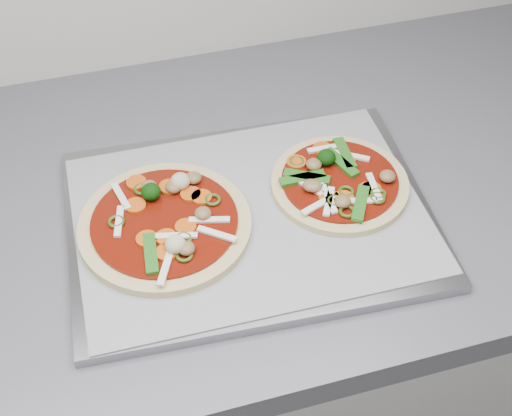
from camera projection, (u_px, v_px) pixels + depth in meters
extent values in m
cube|color=gray|center=(250.00, 218.00, 0.87)|extent=(0.45, 0.35, 0.01)
cube|color=#97969C|center=(250.00, 214.00, 0.86)|extent=(0.42, 0.31, 0.00)
cylinder|color=#D6B984|center=(165.00, 225.00, 0.84)|extent=(0.24, 0.24, 0.01)
cylinder|color=maroon|center=(164.00, 221.00, 0.83)|extent=(0.20, 0.20, 0.00)
cube|color=white|center=(119.00, 221.00, 0.83)|extent=(0.02, 0.05, 0.00)
cylinder|color=#D56310|center=(166.00, 253.00, 0.80)|extent=(0.03, 0.03, 0.00)
cube|color=#2B711B|center=(151.00, 253.00, 0.79)|extent=(0.02, 0.06, 0.00)
ellipsoid|color=#BBB592|center=(180.00, 181.00, 0.86)|extent=(0.03, 0.03, 0.02)
cylinder|color=#D56310|center=(136.00, 206.00, 0.85)|extent=(0.03, 0.03, 0.00)
cylinder|color=#D56310|center=(169.00, 187.00, 0.87)|extent=(0.03, 0.03, 0.00)
cube|color=white|center=(165.00, 268.00, 0.78)|extent=(0.03, 0.05, 0.00)
ellipsoid|color=olive|center=(203.00, 213.00, 0.83)|extent=(0.02, 0.02, 0.01)
ellipsoid|color=olive|center=(194.00, 178.00, 0.87)|extent=(0.02, 0.02, 0.01)
torus|color=#334712|center=(142.00, 189.00, 0.86)|extent=(0.03, 0.03, 0.00)
cube|color=white|center=(209.00, 220.00, 0.83)|extent=(0.05, 0.02, 0.00)
cylinder|color=#D56310|center=(147.00, 239.00, 0.81)|extent=(0.03, 0.03, 0.00)
torus|color=#334712|center=(184.00, 239.00, 0.81)|extent=(0.02, 0.02, 0.00)
cube|color=white|center=(217.00, 234.00, 0.81)|extent=(0.04, 0.04, 0.00)
cylinder|color=#D56310|center=(136.00, 183.00, 0.87)|extent=(0.03, 0.03, 0.00)
cylinder|color=#D56310|center=(202.00, 197.00, 0.86)|extent=(0.03, 0.03, 0.00)
torus|color=#334712|center=(184.00, 255.00, 0.79)|extent=(0.03, 0.03, 0.00)
cylinder|color=#D56310|center=(186.00, 227.00, 0.82)|extent=(0.03, 0.03, 0.00)
cylinder|color=#D56310|center=(166.00, 237.00, 0.81)|extent=(0.04, 0.04, 0.00)
ellipsoid|color=#0C3907|center=(151.00, 192.00, 0.85)|extent=(0.03, 0.03, 0.02)
ellipsoid|color=olive|center=(149.00, 187.00, 0.86)|extent=(0.02, 0.02, 0.01)
cube|color=white|center=(176.00, 236.00, 0.81)|extent=(0.05, 0.02, 0.00)
ellipsoid|color=olive|center=(174.00, 187.00, 0.86)|extent=(0.02, 0.02, 0.01)
torus|color=#334712|center=(213.00, 200.00, 0.85)|extent=(0.02, 0.02, 0.00)
cube|color=white|center=(121.00, 196.00, 0.86)|extent=(0.02, 0.05, 0.00)
cylinder|color=#D56310|center=(191.00, 194.00, 0.86)|extent=(0.03, 0.03, 0.00)
torus|color=#334712|center=(116.00, 222.00, 0.83)|extent=(0.03, 0.03, 0.00)
ellipsoid|color=olive|center=(186.00, 248.00, 0.79)|extent=(0.03, 0.03, 0.01)
ellipsoid|color=#BBB592|center=(175.00, 244.00, 0.79)|extent=(0.03, 0.03, 0.02)
cylinder|color=#D6B984|center=(340.00, 184.00, 0.89)|extent=(0.23, 0.23, 0.01)
cylinder|color=maroon|center=(340.00, 180.00, 0.88)|extent=(0.19, 0.19, 0.00)
cylinder|color=#D56310|center=(344.00, 198.00, 0.86)|extent=(0.03, 0.03, 0.00)
cube|color=white|center=(329.00, 201.00, 0.85)|extent=(0.03, 0.05, 0.00)
cube|color=white|center=(374.00, 187.00, 0.87)|extent=(0.01, 0.05, 0.00)
cylinder|color=#D56310|center=(371.00, 189.00, 0.87)|extent=(0.03, 0.03, 0.00)
cylinder|color=#D56310|center=(369.00, 190.00, 0.87)|extent=(0.04, 0.04, 0.00)
cube|color=#2B711B|center=(303.00, 178.00, 0.88)|extent=(0.06, 0.01, 0.00)
torus|color=#334712|center=(347.00, 211.00, 0.84)|extent=(0.03, 0.03, 0.00)
cube|color=white|center=(325.00, 148.00, 0.92)|extent=(0.05, 0.01, 0.00)
cube|color=#2B711B|center=(341.00, 162.00, 0.90)|extent=(0.03, 0.06, 0.00)
cylinder|color=#D56310|center=(329.00, 197.00, 0.86)|extent=(0.03, 0.03, 0.00)
cube|color=white|center=(357.00, 201.00, 0.85)|extent=(0.05, 0.02, 0.00)
cube|color=white|center=(329.00, 199.00, 0.86)|extent=(0.01, 0.05, 0.00)
ellipsoid|color=olive|center=(314.00, 164.00, 0.89)|extent=(0.02, 0.02, 0.01)
cylinder|color=#D56310|center=(322.00, 149.00, 0.92)|extent=(0.03, 0.03, 0.00)
torus|color=#334712|center=(297.00, 162.00, 0.90)|extent=(0.03, 0.03, 0.00)
ellipsoid|color=olive|center=(311.00, 186.00, 0.87)|extent=(0.03, 0.03, 0.01)
cube|color=white|center=(318.00, 205.00, 0.85)|extent=(0.05, 0.02, 0.00)
cube|color=#2B711B|center=(307.00, 177.00, 0.88)|extent=(0.06, 0.04, 0.00)
ellipsoid|color=olive|center=(314.00, 186.00, 0.87)|extent=(0.02, 0.02, 0.01)
cube|color=white|center=(306.00, 179.00, 0.88)|extent=(0.04, 0.04, 0.00)
cylinder|color=#D56310|center=(346.00, 159.00, 0.91)|extent=(0.03, 0.03, 0.00)
cube|color=white|center=(307.00, 185.00, 0.87)|extent=(0.03, 0.04, 0.00)
cube|color=white|center=(351.00, 156.00, 0.91)|extent=(0.04, 0.03, 0.00)
cylinder|color=#D56310|center=(296.00, 162.00, 0.90)|extent=(0.03, 0.03, 0.00)
torus|color=#334712|center=(378.00, 194.00, 0.86)|extent=(0.03, 0.03, 0.00)
torus|color=#334712|center=(346.00, 192.00, 0.86)|extent=(0.02, 0.02, 0.00)
torus|color=#334712|center=(377.00, 198.00, 0.86)|extent=(0.03, 0.03, 0.00)
ellipsoid|color=olive|center=(343.00, 201.00, 0.85)|extent=(0.02, 0.02, 0.01)
cube|color=#2B711B|center=(360.00, 203.00, 0.85)|extent=(0.04, 0.06, 0.00)
torus|color=#334712|center=(335.00, 201.00, 0.85)|extent=(0.02, 0.02, 0.00)
ellipsoid|color=#0C3907|center=(326.00, 157.00, 0.90)|extent=(0.03, 0.03, 0.02)
ellipsoid|color=olive|center=(387.00, 176.00, 0.88)|extent=(0.03, 0.03, 0.01)
cube|color=#2B711B|center=(345.00, 153.00, 0.91)|extent=(0.02, 0.06, 0.00)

